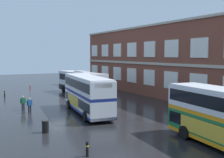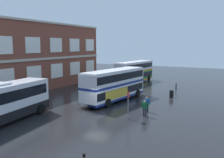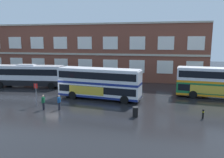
# 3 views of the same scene
# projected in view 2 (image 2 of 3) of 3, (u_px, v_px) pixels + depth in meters

# --- Properties ---
(ground_plane) EXTENTS (120.00, 120.00, 0.00)m
(ground_plane) POSITION_uv_depth(u_px,v_px,m) (82.00, 111.00, 26.64)
(ground_plane) COLOR black
(double_decker_near) EXTENTS (11.22, 3.83, 4.07)m
(double_decker_near) POSITION_uv_depth(u_px,v_px,m) (115.00, 84.00, 31.28)
(double_decker_near) COLOR silver
(double_decker_near) RESTS_ON ground
(double_decker_middle) EXTENTS (11.18, 3.56, 4.07)m
(double_decker_middle) POSITION_uv_depth(u_px,v_px,m) (135.00, 71.00, 46.71)
(double_decker_middle) COLOR #197038
(double_decker_middle) RESTS_ON ground
(waiting_passenger) EXTENTS (0.29, 0.64, 1.70)m
(waiting_passenger) POSITION_uv_depth(u_px,v_px,m) (145.00, 107.00, 24.48)
(waiting_passenger) COLOR black
(waiting_passenger) RESTS_ON ground
(second_passenger) EXTENTS (0.29, 0.64, 1.70)m
(second_passenger) POSITION_uv_depth(u_px,v_px,m) (147.00, 103.00, 26.16)
(second_passenger) COLOR black
(second_passenger) RESTS_ON ground
(bus_stand_flag) EXTENTS (0.44, 0.10, 2.70)m
(bus_stand_flag) POSITION_uv_depth(u_px,v_px,m) (128.00, 103.00, 23.58)
(bus_stand_flag) COLOR slate
(bus_stand_flag) RESTS_ON ground
(station_litter_bin) EXTENTS (0.60, 0.60, 1.03)m
(station_litter_bin) POSITION_uv_depth(u_px,v_px,m) (171.00, 94.00, 33.47)
(station_litter_bin) COLOR black
(station_litter_bin) RESTS_ON ground
(safety_bollard_west) EXTENTS (0.19, 0.19, 0.95)m
(safety_bollard_west) POSITION_uv_depth(u_px,v_px,m) (176.00, 86.00, 39.70)
(safety_bollard_west) COLOR black
(safety_bollard_west) RESTS_ON ground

